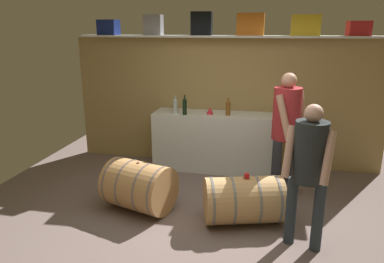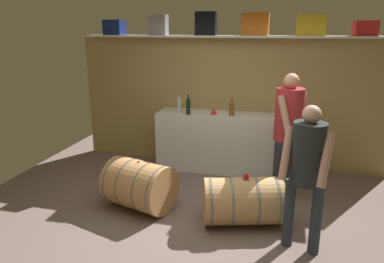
{
  "view_description": "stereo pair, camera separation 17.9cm",
  "coord_description": "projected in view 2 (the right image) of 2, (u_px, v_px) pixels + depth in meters",
  "views": [
    {
      "loc": [
        0.67,
        -3.69,
        2.25
      ],
      "look_at": [
        -0.18,
        0.43,
        1.05
      ],
      "focal_mm": 33.72,
      "sensor_mm": 36.0,
      "label": 1
    },
    {
      "loc": [
        0.84,
        -3.65,
        2.25
      ],
      "look_at": [
        -0.18,
        0.43,
        1.05
      ],
      "focal_mm": 33.72,
      "sensor_mm": 36.0,
      "label": 2
    }
  ],
  "objects": [
    {
      "name": "wine_bottle_clear",
      "position": [
        179.0,
        105.0,
        5.78
      ],
      "size": [
        0.07,
        0.07,
        0.29
      ],
      "color": "#B6C2BB",
      "rests_on": "work_cabinet"
    },
    {
      "name": "winemaker_pouring",
      "position": [
        307.0,
        165.0,
        3.57
      ],
      "size": [
        0.51,
        0.45,
        1.55
      ],
      "rotation": [
        0.0,
        0.0,
        2.82
      ],
      "color": "#28323A",
      "rests_on": "ground"
    },
    {
      "name": "toolcase_orange",
      "position": [
        255.0,
        24.0,
        5.44
      ],
      "size": [
        0.41,
        0.2,
        0.33
      ],
      "primitive_type": "cube",
      "rotation": [
        0.0,
        0.0,
        -0.03
      ],
      "color": "orange",
      "rests_on": "high_shelf_board"
    },
    {
      "name": "back_wall_panel",
      "position": [
        229.0,
        103.0,
        6.02
      ],
      "size": [
        5.1,
        0.1,
        2.12
      ],
      "primitive_type": "cube",
      "color": "#A78951",
      "rests_on": "ground"
    },
    {
      "name": "wine_bottle_dark",
      "position": [
        188.0,
        106.0,
        5.66
      ],
      "size": [
        0.07,
        0.07,
        0.31
      ],
      "color": "black",
      "rests_on": "work_cabinet"
    },
    {
      "name": "toolcase_yellow",
      "position": [
        311.0,
        25.0,
        5.26
      ],
      "size": [
        0.42,
        0.31,
        0.3
      ],
      "primitive_type": "cube",
      "rotation": [
        0.0,
        0.0,
        -0.03
      ],
      "color": "yellow",
      "rests_on": "high_shelf_board"
    },
    {
      "name": "tasting_cup",
      "position": [
        246.0,
        177.0,
        4.18
      ],
      "size": [
        0.06,
        0.06,
        0.05
      ],
      "primitive_type": "cylinder",
      "color": "red",
      "rests_on": "wine_barrel_near"
    },
    {
      "name": "ground_plane",
      "position": [
        208.0,
        207.0,
        4.75
      ],
      "size": [
        6.3,
        7.67,
        0.02
      ],
      "primitive_type": "cube",
      "color": "#715F5A"
    },
    {
      "name": "toolcase_grey",
      "position": [
        158.0,
        25.0,
        5.81
      ],
      "size": [
        0.29,
        0.19,
        0.32
      ],
      "primitive_type": "cube",
      "rotation": [
        0.0,
        0.0,
        -0.0
      ],
      "color": "gray",
      "rests_on": "high_shelf_board"
    },
    {
      "name": "high_shelf_board",
      "position": [
        229.0,
        36.0,
        5.58
      ],
      "size": [
        4.69,
        0.4,
        0.03
      ],
      "primitive_type": "cube",
      "color": "silver",
      "rests_on": "back_wall_panel"
    },
    {
      "name": "toolcase_red",
      "position": [
        365.0,
        28.0,
        5.1
      ],
      "size": [
        0.31,
        0.3,
        0.21
      ],
      "primitive_type": "cube",
      "rotation": [
        0.0,
        0.0,
        0.03
      ],
      "color": "red",
      "rests_on": "high_shelf_board"
    },
    {
      "name": "wine_bottle_amber",
      "position": [
        232.0,
        108.0,
        5.59
      ],
      "size": [
        0.07,
        0.07,
        0.27
      ],
      "color": "brown",
      "rests_on": "work_cabinet"
    },
    {
      "name": "work_cabinet",
      "position": [
        218.0,
        142.0,
        5.89
      ],
      "size": [
        1.97,
        0.56,
        0.94
      ],
      "primitive_type": "cube",
      "color": "white",
      "rests_on": "ground"
    },
    {
      "name": "wine_glass",
      "position": [
        180.0,
        104.0,
        6.06
      ],
      "size": [
        0.08,
        0.08,
        0.13
      ],
      "color": "white",
      "rests_on": "work_cabinet"
    },
    {
      "name": "toolcase_black",
      "position": [
        206.0,
        24.0,
        5.62
      ],
      "size": [
        0.34,
        0.32,
        0.35
      ],
      "primitive_type": "cube",
      "rotation": [
        0.0,
        0.0,
        0.07
      ],
      "color": "black",
      "rests_on": "high_shelf_board"
    },
    {
      "name": "visitor_tasting",
      "position": [
        289.0,
        124.0,
        4.71
      ],
      "size": [
        0.5,
        0.54,
        1.71
      ],
      "rotation": [
        0.0,
        0.0,
        -2.22
      ],
      "color": "#282C34",
      "rests_on": "ground"
    },
    {
      "name": "wine_barrel_near",
      "position": [
        243.0,
        201.0,
        4.27
      ],
      "size": [
        1.03,
        0.79,
        0.58
      ],
      "rotation": [
        0.0,
        0.0,
        0.28
      ],
      "color": "tan",
      "rests_on": "ground"
    },
    {
      "name": "toolcase_navy",
      "position": [
        114.0,
        27.0,
        6.0
      ],
      "size": [
        0.32,
        0.26,
        0.24
      ],
      "primitive_type": "cube",
      "rotation": [
        0.0,
        0.0,
        -0.04
      ],
      "color": "navy",
      "rests_on": "high_shelf_board"
    },
    {
      "name": "red_funnel",
      "position": [
        214.0,
        111.0,
        5.7
      ],
      "size": [
        0.11,
        0.11,
        0.11
      ],
      "primitive_type": "cone",
      "color": "red",
      "rests_on": "work_cabinet"
    },
    {
      "name": "wine_barrel_far",
      "position": [
        140.0,
        185.0,
        4.62
      ],
      "size": [
        0.97,
        0.84,
        0.64
      ],
      "rotation": [
        0.0,
        0.0,
        -0.31
      ],
      "color": "tan",
      "rests_on": "ground"
    }
  ]
}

